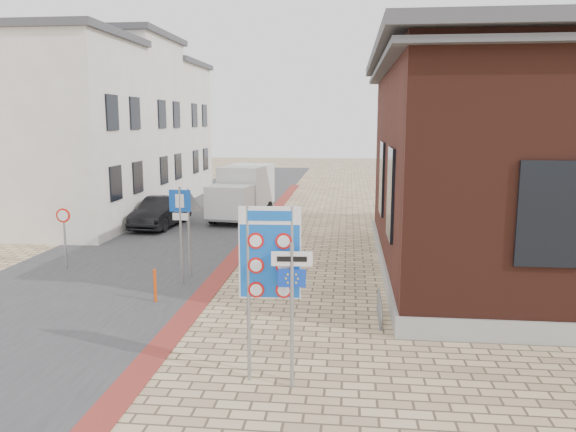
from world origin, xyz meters
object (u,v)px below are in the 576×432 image
at_px(sedan, 161,212).
at_px(box_truck, 243,192).
at_px(border_sign, 270,256).
at_px(parking_sign, 180,217).
at_px(essen_sign, 292,292).
at_px(bollard, 155,286).

bearing_deg(sedan, box_truck, 40.80).
xyz_separation_m(border_sign, parking_sign, (-3.39, 5.78, -0.37)).
height_order(box_truck, essen_sign, essen_sign).
bearing_deg(essen_sign, parking_sign, 118.42).
distance_m(sedan, parking_sign, 9.33).
relative_size(sedan, bollard, 4.56).
bearing_deg(bollard, essen_sign, -46.98).
relative_size(border_sign, bollard, 3.62).
bearing_deg(box_truck, sedan, -135.46).
distance_m(border_sign, bollard, 5.76).
height_order(parking_sign, bollard, parking_sign).
bearing_deg(bollard, sedan, 107.96).
height_order(essen_sign, bollard, essen_sign).
height_order(essen_sign, parking_sign, parking_sign).
relative_size(sedan, box_truck, 0.80).
distance_m(essen_sign, bollard, 6.03).
bearing_deg(border_sign, parking_sign, 117.90).
distance_m(sedan, bollard, 10.76).
bearing_deg(border_sign, bollard, 128.95).
xyz_separation_m(essen_sign, parking_sign, (-3.80, 6.00, 0.21)).
distance_m(sedan, border_sign, 15.99).
bearing_deg(box_truck, border_sign, -69.88).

